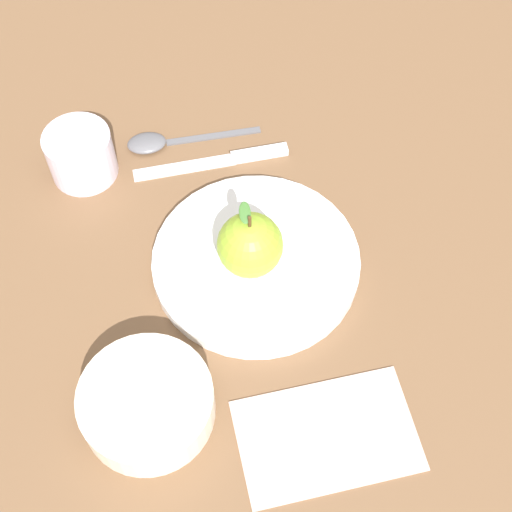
{
  "coord_description": "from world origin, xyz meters",
  "views": [
    {
      "loc": [
        -0.39,
        0.2,
        0.69
      ],
      "look_at": [
        -0.02,
        -0.01,
        0.02
      ],
      "focal_mm": 51.15,
      "sensor_mm": 36.0,
      "label": 1
    }
  ],
  "objects_px": {
    "dinner_plate": "(256,261)",
    "cup": "(80,153)",
    "apple": "(251,244)",
    "spoon": "(161,141)",
    "side_bowl": "(147,402)",
    "knife": "(224,160)",
    "linen_napkin": "(327,435)"
  },
  "relations": [
    {
      "from": "apple",
      "to": "spoon",
      "type": "distance_m",
      "value": 0.22
    },
    {
      "from": "linen_napkin",
      "to": "spoon",
      "type": "bearing_deg",
      "value": -2.36
    },
    {
      "from": "dinner_plate",
      "to": "apple",
      "type": "distance_m",
      "value": 0.04
    },
    {
      "from": "side_bowl",
      "to": "knife",
      "type": "height_order",
      "value": "side_bowl"
    },
    {
      "from": "dinner_plate",
      "to": "cup",
      "type": "xyz_separation_m",
      "value": [
        0.22,
        0.12,
        0.02
      ]
    },
    {
      "from": "side_bowl",
      "to": "spoon",
      "type": "xyz_separation_m",
      "value": [
        0.31,
        -0.16,
        -0.02
      ]
    },
    {
      "from": "apple",
      "to": "side_bowl",
      "type": "distance_m",
      "value": 0.19
    },
    {
      "from": "side_bowl",
      "to": "knife",
      "type": "distance_m",
      "value": 0.33
    },
    {
      "from": "apple",
      "to": "linen_napkin",
      "type": "distance_m",
      "value": 0.21
    },
    {
      "from": "dinner_plate",
      "to": "spoon",
      "type": "relative_size",
      "value": 1.39
    },
    {
      "from": "dinner_plate",
      "to": "side_bowl",
      "type": "xyz_separation_m",
      "value": [
        -0.1,
        0.17,
        0.02
      ]
    },
    {
      "from": "cup",
      "to": "apple",
      "type": "bearing_deg",
      "value": -153.8
    },
    {
      "from": "knife",
      "to": "linen_napkin",
      "type": "relative_size",
      "value": 1.11
    },
    {
      "from": "apple",
      "to": "dinner_plate",
      "type": "bearing_deg",
      "value": -71.1
    },
    {
      "from": "side_bowl",
      "to": "apple",
      "type": "bearing_deg",
      "value": -60.38
    },
    {
      "from": "linen_napkin",
      "to": "dinner_plate",
      "type": "bearing_deg",
      "value": -9.5
    },
    {
      "from": "dinner_plate",
      "to": "cup",
      "type": "bearing_deg",
      "value": 27.95
    },
    {
      "from": "side_bowl",
      "to": "knife",
      "type": "relative_size",
      "value": 0.69
    },
    {
      "from": "apple",
      "to": "knife",
      "type": "relative_size",
      "value": 0.45
    },
    {
      "from": "knife",
      "to": "linen_napkin",
      "type": "distance_m",
      "value": 0.36
    },
    {
      "from": "dinner_plate",
      "to": "linen_napkin",
      "type": "relative_size",
      "value": 1.33
    },
    {
      "from": "knife",
      "to": "side_bowl",
      "type": "bearing_deg",
      "value": 139.17
    },
    {
      "from": "cup",
      "to": "side_bowl",
      "type": "bearing_deg",
      "value": 169.41
    },
    {
      "from": "side_bowl",
      "to": "linen_napkin",
      "type": "relative_size",
      "value": 0.76
    },
    {
      "from": "apple",
      "to": "cup",
      "type": "relative_size",
      "value": 1.09
    },
    {
      "from": "apple",
      "to": "spoon",
      "type": "height_order",
      "value": "apple"
    },
    {
      "from": "knife",
      "to": "linen_napkin",
      "type": "xyz_separation_m",
      "value": [
        -0.35,
        0.07,
        -0.0
      ]
    },
    {
      "from": "side_bowl",
      "to": "spoon",
      "type": "bearing_deg",
      "value": -26.98
    },
    {
      "from": "side_bowl",
      "to": "spoon",
      "type": "distance_m",
      "value": 0.35
    },
    {
      "from": "dinner_plate",
      "to": "cup",
      "type": "height_order",
      "value": "cup"
    },
    {
      "from": "side_bowl",
      "to": "cup",
      "type": "xyz_separation_m",
      "value": [
        0.32,
        -0.06,
        0.01
      ]
    },
    {
      "from": "spoon",
      "to": "linen_napkin",
      "type": "relative_size",
      "value": 0.96
    }
  ]
}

